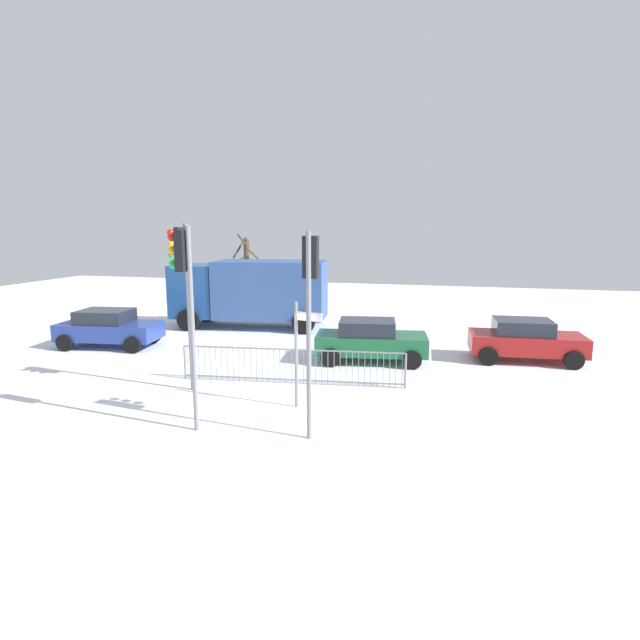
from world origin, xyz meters
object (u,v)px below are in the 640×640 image
object	(u,v)px
car_blue_near	(109,328)
delivery_truck	(251,290)
bare_tree_left	(247,268)
traffic_light_mid_right	(182,270)
direction_sign_post	(298,349)
car_red_trailing	(525,340)
traffic_light_rear_right	(185,283)
car_green_mid	(370,340)
traffic_light_rear_left	(310,289)

from	to	relation	value
car_blue_near	delivery_truck	size ratio (longest dim) A/B	0.55
bare_tree_left	traffic_light_mid_right	bearing A→B (deg)	-72.83
direction_sign_post	car_red_trailing	distance (m)	9.06
traffic_light_mid_right	bare_tree_left	xyz separation A→B (m)	(-5.18, 16.78, -1.34)
traffic_light_rear_right	car_blue_near	xyz separation A→B (m)	(-7.18, 6.65, -2.66)
direction_sign_post	bare_tree_left	size ratio (longest dim) A/B	0.66
traffic_light_mid_right	delivery_truck	distance (m)	9.56
car_blue_near	car_green_mid	size ratio (longest dim) A/B	1.00
delivery_truck	bare_tree_left	size ratio (longest dim) A/B	1.73
traffic_light_mid_right	car_blue_near	distance (m)	7.52
traffic_light_rear_left	car_red_trailing	size ratio (longest dim) A/B	1.17
traffic_light_mid_right	car_blue_near	size ratio (longest dim) A/B	1.19
traffic_light_rear_left	car_blue_near	bearing A→B (deg)	147.36
traffic_light_rear_right	traffic_light_mid_right	bearing A→B (deg)	36.00
traffic_light_rear_right	delivery_truck	world-z (taller)	traffic_light_rear_right
traffic_light_rear_right	traffic_light_rear_left	bearing A→B (deg)	-77.54
traffic_light_mid_right	car_red_trailing	world-z (taller)	traffic_light_mid_right
traffic_light_mid_right	car_green_mid	distance (m)	6.97
traffic_light_rear_right	car_blue_near	world-z (taller)	traffic_light_rear_right
car_blue_near	car_green_mid	xyz separation A→B (m)	(10.22, 0.43, 0.00)
traffic_light_mid_right	car_red_trailing	size ratio (longest dim) A/B	1.21
traffic_light_rear_right	car_green_mid	distance (m)	8.15
bare_tree_left	car_blue_near	bearing A→B (deg)	-92.25
traffic_light_rear_left	car_red_trailing	distance (m)	10.17
delivery_truck	bare_tree_left	distance (m)	8.28
car_red_trailing	direction_sign_post	bearing A→B (deg)	-137.77
traffic_light_rear_left	direction_sign_post	xyz separation A→B (m)	(-0.80, 1.70, -1.78)
direction_sign_post	car_blue_near	bearing A→B (deg)	166.48
traffic_light_mid_right	direction_sign_post	xyz separation A→B (m)	(3.49, -0.49, -1.90)
traffic_light_rear_right	traffic_light_rear_left	xyz separation A→B (m)	(2.79, 0.34, -0.08)
car_red_trailing	delivery_truck	size ratio (longest dim) A/B	0.54
car_blue_near	car_red_trailing	bearing A→B (deg)	-0.84
car_blue_near	car_red_trailing	world-z (taller)	same
car_red_trailing	traffic_light_rear_right	bearing A→B (deg)	-137.81
direction_sign_post	bare_tree_left	bearing A→B (deg)	129.82
traffic_light_rear_left	traffic_light_mid_right	xyz separation A→B (m)	(-4.29, 2.19, 0.12)
direction_sign_post	bare_tree_left	world-z (taller)	bare_tree_left
traffic_light_rear_left	car_green_mid	size ratio (longest dim) A/B	1.14
traffic_light_mid_right	car_red_trailing	distance (m)	11.77
traffic_light_mid_right	car_blue_near	world-z (taller)	traffic_light_mid_right
traffic_light_rear_left	car_green_mid	world-z (taller)	traffic_light_rear_left
traffic_light_mid_right	direction_sign_post	world-z (taller)	traffic_light_mid_right
car_red_trailing	delivery_truck	distance (m)	12.04
car_red_trailing	car_blue_near	bearing A→B (deg)	-176.77
traffic_light_rear_right	car_red_trailing	xyz separation A→B (m)	(8.27, 8.52, -2.66)
car_blue_near	car_red_trailing	size ratio (longest dim) A/B	1.02
traffic_light_mid_right	bare_tree_left	world-z (taller)	traffic_light_mid_right
delivery_truck	car_green_mid	bearing A→B (deg)	136.20
traffic_light_rear_right	delivery_truck	size ratio (longest dim) A/B	0.64
direction_sign_post	delivery_truck	distance (m)	11.06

